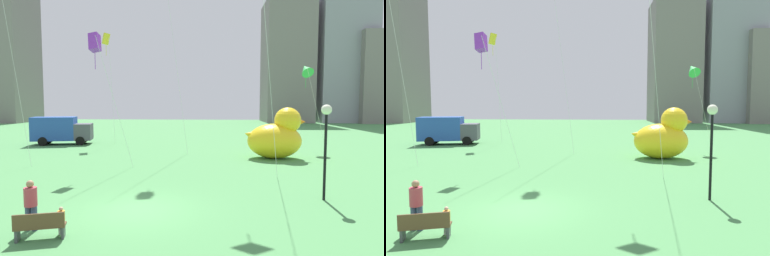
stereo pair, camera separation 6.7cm
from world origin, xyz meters
TOP-DOWN VIEW (x-y plane):
  - ground_plane at (0.00, 0.00)m, footprint 140.00×140.00m
  - park_bench at (-2.42, -3.01)m, footprint 1.59×0.84m
  - person_adult at (-3.12, -2.24)m, footprint 0.42×0.42m
  - person_child at (-1.93, -2.55)m, footprint 0.23×0.23m
  - giant_inflatable_duck at (8.15, 12.89)m, footprint 4.79×3.07m
  - lamppost at (8.05, 1.86)m, footprint 0.45×0.45m
  - box_truck at (-12.43, 20.34)m, footprint 6.19×3.44m
  - city_skyline at (7.84, 59.81)m, footprint 85.55×14.63m
  - kite_purple at (-4.38, 8.06)m, footprint 2.60×3.01m
  - kite_yellow at (-7.75, 21.11)m, footprint 1.15×1.13m
  - kite_green at (11.81, 18.28)m, footprint 2.54×2.72m

SIDE VIEW (x-z plane):
  - ground_plane at x=0.00m, z-range 0.00..0.00m
  - park_bench at x=-2.42m, z-range 0.02..0.92m
  - person_child at x=-1.93m, z-range 0.05..0.99m
  - person_adult at x=-3.12m, z-range 0.09..1.82m
  - box_truck at x=-12.43m, z-range 0.02..2.87m
  - giant_inflatable_duck at x=8.15m, z-range -0.30..3.68m
  - lamppost at x=8.05m, z-range 1.11..5.38m
  - kite_green at x=11.81m, z-range 3.29..11.46m
  - kite_purple at x=-4.38m, z-range 3.71..12.53m
  - kite_yellow at x=-7.75m, z-range 5.06..16.57m
  - city_skyline at x=7.84m, z-range -2.49..33.27m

